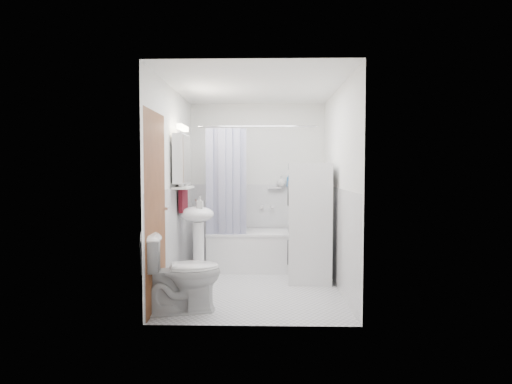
{
  "coord_description": "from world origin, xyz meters",
  "views": [
    {
      "loc": [
        0.13,
        -5.12,
        1.42
      ],
      "look_at": [
        0.0,
        0.15,
        1.14
      ],
      "focal_mm": 30.0,
      "sensor_mm": 36.0,
      "label": 1
    }
  ],
  "objects_px": {
    "washer_dryer": "(309,222)",
    "toilet": "(181,273)",
    "bathtub": "(258,248)",
    "sink": "(197,226)"
  },
  "relations": [
    {
      "from": "bathtub",
      "to": "sink",
      "type": "relative_size",
      "value": 1.36
    },
    {
      "from": "toilet",
      "to": "bathtub",
      "type": "bearing_deg",
      "value": -37.13
    },
    {
      "from": "washer_dryer",
      "to": "toilet",
      "type": "xyz_separation_m",
      "value": [
        -1.4,
        -1.21,
        -0.36
      ]
    },
    {
      "from": "sink",
      "to": "toilet",
      "type": "bearing_deg",
      "value": -88.43
    },
    {
      "from": "toilet",
      "to": "washer_dryer",
      "type": "bearing_deg",
      "value": -64.46
    },
    {
      "from": "sink",
      "to": "toilet",
      "type": "relative_size",
      "value": 1.31
    },
    {
      "from": "bathtub",
      "to": "toilet",
      "type": "relative_size",
      "value": 1.78
    },
    {
      "from": "washer_dryer",
      "to": "sink",
      "type": "bearing_deg",
      "value": -177.54
    },
    {
      "from": "washer_dryer",
      "to": "toilet",
      "type": "height_order",
      "value": "washer_dryer"
    },
    {
      "from": "bathtub",
      "to": "sink",
      "type": "distance_m",
      "value": 1.06
    }
  ]
}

